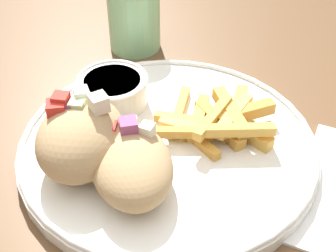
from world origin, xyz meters
name	(u,v)px	position (x,y,z in m)	size (l,w,h in m)	color
table	(137,171)	(0.00, 0.00, 0.69)	(1.39, 1.39, 0.76)	brown
plate	(168,144)	(-0.01, -0.05, 0.77)	(0.30, 0.30, 0.02)	white
pita_sandwich_near	(132,164)	(-0.08, -0.05, 0.80)	(0.13, 0.13, 0.05)	tan
pita_sandwich_far	(78,136)	(-0.08, 0.00, 0.81)	(0.13, 0.12, 0.07)	tan
fries_pile	(217,121)	(0.03, -0.08, 0.79)	(0.11, 0.13, 0.03)	gold
sauce_ramekin	(113,89)	(0.01, 0.03, 0.79)	(0.08, 0.08, 0.03)	white
water_glass	(134,16)	(0.14, 0.10, 0.80)	(0.07, 0.07, 0.10)	#8CCC93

